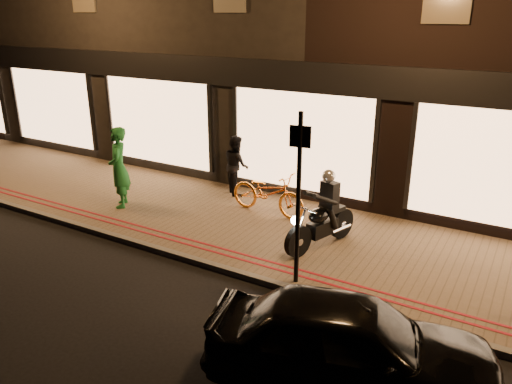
% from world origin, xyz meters
% --- Properties ---
extents(ground, '(90.00, 90.00, 0.00)m').
position_xyz_m(ground, '(0.00, 0.00, 0.00)').
color(ground, black).
rests_on(ground, ground).
extents(sidewalk, '(50.00, 4.00, 0.12)m').
position_xyz_m(sidewalk, '(0.00, 2.00, 0.06)').
color(sidewalk, brown).
rests_on(sidewalk, ground).
extents(kerb_stone, '(50.00, 0.14, 0.12)m').
position_xyz_m(kerb_stone, '(0.00, 0.05, 0.06)').
color(kerb_stone, '#59544C').
rests_on(kerb_stone, ground).
extents(red_kerb_lines, '(50.00, 0.26, 0.01)m').
position_xyz_m(red_kerb_lines, '(0.00, 0.55, 0.12)').
color(red_kerb_lines, maroon).
rests_on(red_kerb_lines, sidewalk).
extents(building_row, '(48.00, 10.11, 8.50)m').
position_xyz_m(building_row, '(-0.00, 8.99, 4.25)').
color(building_row, black).
rests_on(building_row, ground).
extents(motorcycle, '(0.83, 1.88, 1.59)m').
position_xyz_m(motorcycle, '(1.55, 1.78, 0.73)').
color(motorcycle, black).
rests_on(motorcycle, sidewalk).
extents(sign_post, '(0.35, 0.09, 3.00)m').
position_xyz_m(sign_post, '(1.72, 0.25, 1.80)').
color(sign_post, black).
rests_on(sign_post, sidewalk).
extents(bicycle_gold, '(1.98, 0.82, 1.02)m').
position_xyz_m(bicycle_gold, '(-0.23, 2.74, 0.63)').
color(bicycle_gold, orange).
rests_on(bicycle_gold, sidewalk).
extents(person_green, '(0.81, 0.84, 1.94)m').
position_xyz_m(person_green, '(-3.52, 1.36, 1.09)').
color(person_green, '#1D6D2D').
rests_on(person_green, sidewalk).
extents(person_dark, '(0.94, 0.92, 1.52)m').
position_xyz_m(person_dark, '(-1.61, 3.55, 0.88)').
color(person_dark, black).
rests_on(person_dark, sidewalk).
extents(parked_car, '(3.95, 2.44, 1.25)m').
position_xyz_m(parked_car, '(3.38, -1.58, 0.63)').
color(parked_car, black).
rests_on(parked_car, ground).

